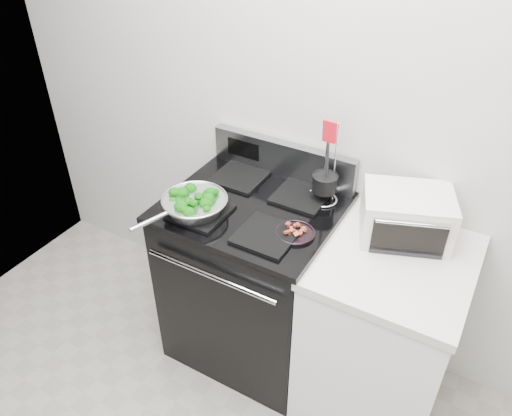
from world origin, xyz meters
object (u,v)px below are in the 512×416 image
Objects in this scene: skillet at (194,204)px; bacon_plate at (295,231)px; utensil_holder at (324,187)px; gas_range at (253,278)px; toaster_oven at (406,216)px.

skillet is 0.47m from bacon_plate.
bacon_plate is 0.30m from utensil_holder.
utensil_holder is at bearing 57.41° from skillet.
gas_range is at bearing -143.05° from utensil_holder.
toaster_oven is at bearing 13.45° from gas_range.
toaster_oven is (0.39, -0.03, 0.00)m from utensil_holder.
bacon_plate is 0.39× the size of toaster_oven.
gas_range is 0.58m from skillet.
utensil_holder is at bearing 35.09° from gas_range.
bacon_plate is at bearing -167.09° from toaster_oven.
utensil_holder is (0.27, 0.19, 0.53)m from gas_range.
skillet is at bearing -135.93° from gas_range.
gas_range is at bearing 62.38° from skillet.
utensil_holder is (0.00, 0.29, 0.06)m from bacon_plate.
skillet is 2.71× the size of bacon_plate.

